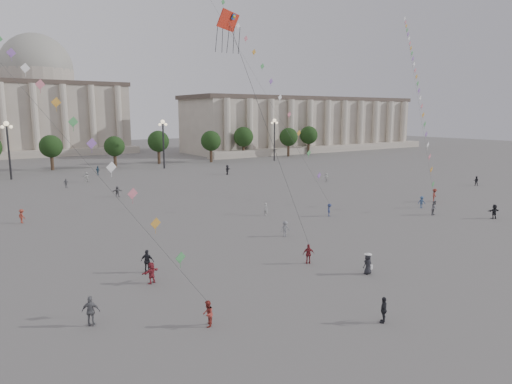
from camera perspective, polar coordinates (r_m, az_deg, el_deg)
ground at (r=36.09m, az=10.24°, el=-9.92°), size 360.00×360.00×0.00m
hall_east at (r=154.07m, az=6.13°, el=8.45°), size 84.00×26.22×17.20m
hall_central at (r=155.29m, az=-25.42°, el=9.72°), size 48.30×34.30×35.50m
tree_row at (r=105.18m, az=-20.79°, el=5.57°), size 137.12×5.12×8.00m
lamp_post_mid_west at (r=94.75m, az=-28.61°, el=5.80°), size 2.00×0.90×10.65m
lamp_post_mid_east at (r=102.02m, az=-11.53°, el=7.00°), size 2.00×0.90×10.65m
lamp_post_far_east at (r=116.79m, az=2.31°, el=7.53°), size 2.00×0.90×10.65m
person_crowd_0 at (r=95.04m, az=-19.18°, el=2.54°), size 1.09×0.96×1.77m
person_crowd_3 at (r=59.60m, az=27.63°, el=-2.18°), size 1.63×0.93×1.68m
person_crowd_4 at (r=86.21m, az=-20.41°, el=1.77°), size 1.53×1.55×1.78m
person_crowd_6 at (r=45.39m, az=3.67°, el=-4.60°), size 1.10×0.73×1.59m
person_crowd_7 at (r=82.48m, az=8.78°, el=1.84°), size 1.42×0.56×1.50m
person_crowd_8 at (r=67.41m, az=21.42°, el=-0.38°), size 1.37×1.11×1.84m
person_crowd_9 at (r=90.81m, az=-3.59°, el=2.80°), size 1.78×1.48×1.91m
person_crowd_12 at (r=69.49m, az=-16.95°, el=0.06°), size 1.54×0.75×1.59m
person_crowd_13 at (r=54.55m, az=1.21°, el=-2.14°), size 0.55×0.65×1.53m
person_crowd_14 at (r=62.45m, az=20.00°, el=-1.20°), size 1.15×0.99×1.55m
person_crowd_15 at (r=85.30m, az=25.81°, el=1.26°), size 0.90×0.97×1.59m
person_crowd_16 at (r=80.82m, az=-22.67°, el=1.01°), size 0.92×0.52×1.48m
person_crowd_17 at (r=57.04m, az=-27.23°, el=-2.70°), size 0.97×1.17×1.58m
tourist_0 at (r=37.62m, az=6.59°, el=-7.69°), size 1.03×0.79×1.62m
tourist_1 at (r=36.33m, az=-13.43°, el=-8.41°), size 1.06×1.05×1.79m
tourist_2 at (r=34.10m, az=-12.94°, el=-9.81°), size 1.53×0.92×1.57m
tourist_3 at (r=28.67m, az=-19.94°, el=-13.82°), size 1.11×0.93×1.78m
tourist_4 at (r=28.47m, az=15.67°, el=-13.99°), size 0.99×0.80×1.57m
kite_flyer_0 at (r=27.16m, az=-6.05°, el=-14.89°), size 0.91×0.95×1.55m
kite_flyer_1 at (r=54.79m, az=9.16°, el=-2.23°), size 1.08×1.10×1.51m
kite_flyer_2 at (r=58.76m, az=21.41°, el=-1.86°), size 1.00×0.88×1.74m
hat_person at (r=36.05m, az=13.81°, el=-8.65°), size 0.78×0.60×1.69m
dragon_kite at (r=29.56m, az=-3.35°, el=18.99°), size 5.38×1.91×18.34m
kite_train_east at (r=80.57m, az=19.34°, el=13.46°), size 30.83×30.11×53.13m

